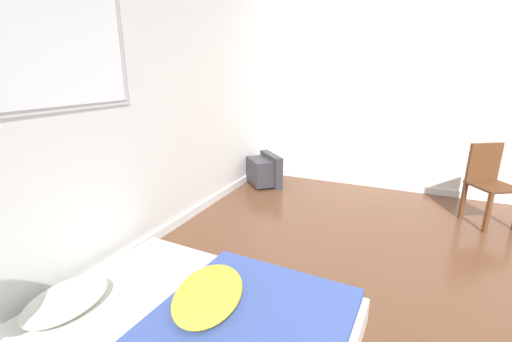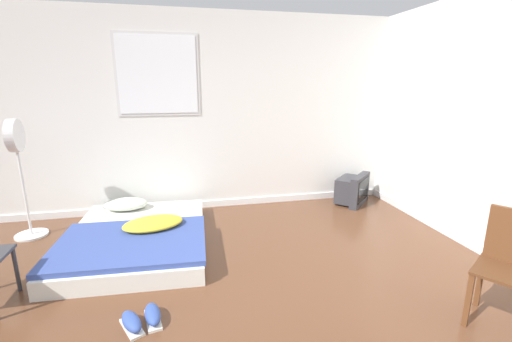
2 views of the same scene
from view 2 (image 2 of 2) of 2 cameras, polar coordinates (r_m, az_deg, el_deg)
wall_back at (r=4.66m, az=-9.65°, el=9.24°), size 7.77×0.08×2.60m
mattress_bed at (r=3.93m, az=-19.15°, el=-10.16°), size 1.49×1.89×0.31m
crt_tv at (r=5.15m, az=15.80°, el=-2.98°), size 0.62×0.62×0.43m
wooden_chair at (r=3.06m, az=36.74°, el=-11.84°), size 0.53×0.53×0.83m
sneaker_pair at (r=2.80m, az=-18.43°, el=-22.32°), size 0.33×0.33×0.10m
standing_fan at (r=4.50m, az=-34.83°, el=1.75°), size 0.34×0.36×1.33m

